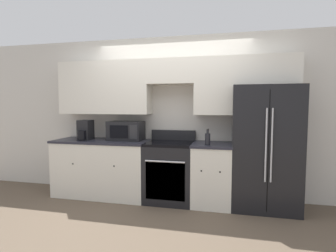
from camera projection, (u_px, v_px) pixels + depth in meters
The scene contains 9 objects.
ground_plane at pixel (163, 208), 3.81m from camera, with size 12.00×12.00×0.00m, color brown.
wall_back at pixel (172, 104), 4.25m from camera, with size 8.00×0.39×2.60m.
lower_cabinets_left at pixel (103, 168), 4.32m from camera, with size 1.57×0.64×0.92m.
lower_cabinets_right at pixel (212, 174), 3.92m from camera, with size 0.59×0.64×0.92m.
oven_range at pixel (170, 171), 4.07m from camera, with size 0.73×0.65×1.08m.
refrigerator at pixel (265, 148), 3.76m from camera, with size 0.92×0.73×1.76m.
microwave at pixel (126, 131), 4.26m from camera, with size 0.55×0.36×0.31m.
bottle at pixel (208, 139), 3.73m from camera, with size 0.08×0.08×0.23m.
electric_kettle at pixel (85, 131), 4.30m from camera, with size 0.20×0.30×0.32m.
Camera 1 is at (0.89, -3.59, 1.49)m, focal length 28.00 mm.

